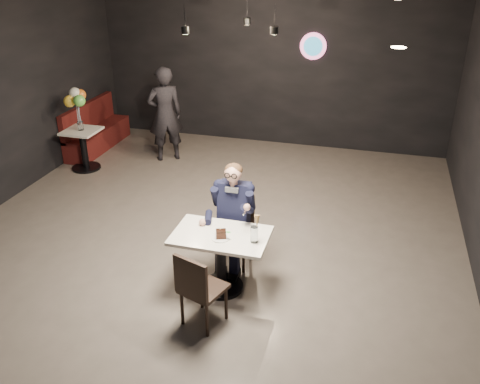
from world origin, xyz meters
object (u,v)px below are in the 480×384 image
(seated_man, at_px, (234,214))
(side_table, at_px, (84,150))
(balloon_vase, at_px, (81,126))
(booth_bench, at_px, (97,126))
(passerby, at_px, (165,114))
(sundae_glass, at_px, (254,234))
(chair_near, at_px, (204,287))
(main_table, at_px, (221,262))
(chair_far, at_px, (234,232))

(seated_man, distance_m, side_table, 4.16)
(balloon_vase, bearing_deg, booth_bench, 106.70)
(passerby, bearing_deg, sundae_glass, 91.61)
(chair_near, distance_m, sundae_glass, 0.80)
(main_table, relative_size, booth_bench, 0.60)
(balloon_vase, bearing_deg, main_table, -38.60)
(main_table, height_order, chair_far, chair_far)
(chair_near, height_order, side_table, chair_near)
(seated_man, height_order, booth_bench, seated_man)
(seated_man, bearing_deg, balloon_vase, 147.36)
(chair_far, xyz_separation_m, side_table, (-3.49, 2.23, -0.09))
(main_table, xyz_separation_m, booth_bench, (-3.79, 3.78, 0.09))
(passerby, bearing_deg, main_table, 87.59)
(chair_near, height_order, passerby, passerby)
(seated_man, bearing_deg, side_table, 147.36)
(seated_man, distance_m, booth_bench, 4.99)
(main_table, height_order, sundae_glass, sundae_glass)
(chair_near, xyz_separation_m, passerby, (-2.22, 4.26, 0.43))
(balloon_vase, distance_m, passerby, 1.52)
(chair_far, bearing_deg, sundae_glass, -56.11)
(chair_far, relative_size, chair_near, 1.00)
(sundae_glass, distance_m, booth_bench, 5.70)
(chair_near, bearing_deg, sundae_glass, 73.35)
(chair_near, relative_size, booth_bench, 0.50)
(side_table, bearing_deg, sundae_glass, -36.11)
(side_table, relative_size, passerby, 0.42)
(sundae_glass, distance_m, passerby, 4.53)
(side_table, bearing_deg, passerby, 33.83)
(booth_bench, bearing_deg, passerby, -5.58)
(chair_near, height_order, booth_bench, booth_bench)
(main_table, xyz_separation_m, seated_man, (0.00, 0.55, 0.34))
(main_table, relative_size, passerby, 0.62)
(balloon_vase, xyz_separation_m, passerby, (1.26, 0.85, 0.06))
(main_table, bearing_deg, side_table, 141.40)
(chair_far, height_order, balloon_vase, chair_far)
(sundae_glass, xyz_separation_m, balloon_vase, (-3.90, 2.84, -0.02))
(seated_man, bearing_deg, chair_far, -90.00)
(main_table, height_order, seated_man, seated_man)
(chair_near, distance_m, balloon_vase, 4.89)
(seated_man, bearing_deg, booth_bench, 139.51)
(sundae_glass, distance_m, balloon_vase, 4.82)
(sundae_glass, distance_m, side_table, 4.85)
(chair_far, relative_size, passerby, 0.52)
(chair_far, bearing_deg, chair_near, -90.00)
(chair_far, distance_m, seated_man, 0.26)
(seated_man, distance_m, balloon_vase, 4.14)
(chair_near, bearing_deg, booth_bench, 149.73)
(seated_man, height_order, side_table, seated_man)
(sundae_glass, bearing_deg, side_table, 143.89)
(booth_bench, relative_size, passerby, 1.04)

